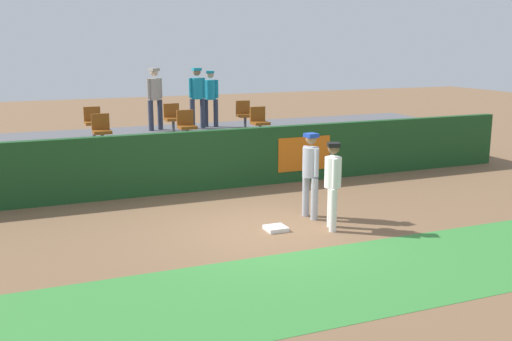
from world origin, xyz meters
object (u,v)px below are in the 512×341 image
at_px(player_runner_visitor, 311,169).
at_px(seat_back_left, 93,120).
at_px(seat_front_center, 186,124).
at_px(spectator_casual, 197,94).
at_px(seat_front_left, 101,129).
at_px(seat_back_right, 244,113).
at_px(first_base, 276,228).
at_px(seat_front_right, 259,120).
at_px(spectator_capped, 155,95).
at_px(seat_back_center, 173,116).
at_px(player_fielder_home, 333,180).
at_px(spectator_hooded, 211,95).

bearing_deg(player_runner_visitor, seat_back_left, -158.12).
distance_m(seat_front_center, spectator_casual, 2.63).
xyz_separation_m(player_runner_visitor, seat_front_left, (-3.49, 4.63, 0.43)).
bearing_deg(seat_back_left, seat_back_right, -0.00).
relative_size(first_base, seat_back_right, 0.48).
bearing_deg(player_runner_visitor, seat_front_left, -149.30).
height_order(seat_front_right, spectator_casual, spectator_casual).
bearing_deg(seat_back_left, player_runner_visitor, -61.82).
relative_size(seat_back_left, spectator_casual, 0.46).
bearing_deg(seat_front_center, seat_back_left, 140.35).
relative_size(seat_back_right, seat_front_center, 1.00).
bearing_deg(player_runner_visitor, spectator_capped, -174.26).
height_order(seat_back_center, seat_front_center, same).
bearing_deg(player_fielder_home, seat_back_center, -148.56).
relative_size(seat_back_right, spectator_capped, 0.45).
xyz_separation_m(player_fielder_home, spectator_casual, (-0.27, 7.83, 1.07)).
distance_m(seat_front_right, seat_back_right, 1.82).
relative_size(seat_front_center, spectator_hooded, 0.48).
distance_m(seat_front_center, spectator_hooded, 3.01).
distance_m(first_base, seat_back_left, 7.50).
xyz_separation_m(seat_back_center, seat_front_left, (-2.32, -1.80, -0.00)).
distance_m(seat_front_left, spectator_casual, 4.06).
relative_size(seat_front_left, spectator_casual, 0.46).
distance_m(seat_back_left, seat_back_right, 4.54).
bearing_deg(seat_back_right, spectator_capped, 165.71).
relative_size(player_runner_visitor, seat_front_right, 2.12).
height_order(spectator_capped, spectator_casual, spectator_capped).
relative_size(player_fielder_home, seat_front_left, 2.05).
xyz_separation_m(seat_front_left, seat_back_right, (4.59, 1.80, -0.00)).
bearing_deg(spectator_hooded, spectator_capped, 24.12).
bearing_deg(first_base, seat_back_right, 73.10).
relative_size(first_base, spectator_casual, 0.22).
bearing_deg(seat_back_center, player_runner_visitor, -79.70).
bearing_deg(player_fielder_home, player_runner_visitor, -155.40).
height_order(seat_front_left, seat_back_left, same).
bearing_deg(seat_back_center, seat_front_center, -93.34).
distance_m(seat_back_center, spectator_capped, 0.96).
bearing_deg(player_runner_visitor, seat_front_center, -170.93).
relative_size(seat_back_center, spectator_hooded, 0.48).
height_order(first_base, seat_front_left, seat_front_left).
height_order(seat_front_right, spectator_hooded, spectator_hooded).
bearing_deg(spectator_capped, seat_front_left, 30.95).
height_order(seat_back_right, spectator_casual, spectator_casual).
relative_size(player_runner_visitor, seat_back_left, 2.12).
height_order(seat_back_center, spectator_hooded, spectator_hooded).
xyz_separation_m(seat_front_right, seat_back_right, (0.27, 1.80, -0.00)).
bearing_deg(seat_back_left, first_base, -70.72).
bearing_deg(spectator_casual, spectator_capped, -6.40).
height_order(first_base, spectator_capped, spectator_capped).
distance_m(player_fielder_home, seat_front_center, 5.66).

